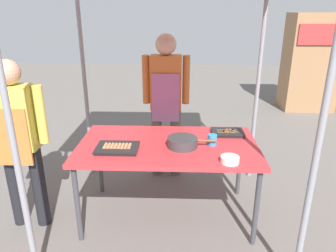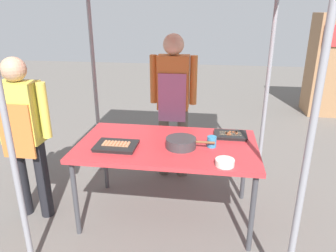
# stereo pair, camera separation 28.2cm
# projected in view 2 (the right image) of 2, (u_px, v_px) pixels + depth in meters

# --- Properties ---
(ground_plane) EXTENTS (18.00, 18.00, 0.00)m
(ground_plane) POSITION_uv_depth(u_px,v_px,m) (167.00, 214.00, 3.09)
(ground_plane) COLOR #66605B
(stall_table) EXTENTS (1.60, 0.90, 0.75)m
(stall_table) POSITION_uv_depth(u_px,v_px,m) (167.00, 149.00, 2.84)
(stall_table) COLOR #C63338
(stall_table) RESTS_ON ground
(tray_grilled_sausages) EXTENTS (0.36, 0.27, 0.05)m
(tray_grilled_sausages) POSITION_uv_depth(u_px,v_px,m) (116.00, 146.00, 2.74)
(tray_grilled_sausages) COLOR black
(tray_grilled_sausages) RESTS_ON stall_table
(tray_meat_skewers) EXTENTS (0.30, 0.22, 0.04)m
(tray_meat_skewers) POSITION_uv_depth(u_px,v_px,m) (230.00, 135.00, 2.98)
(tray_meat_skewers) COLOR black
(tray_meat_skewers) RESTS_ON stall_table
(cooking_wok) EXTENTS (0.42, 0.26, 0.09)m
(cooking_wok) POSITION_uv_depth(u_px,v_px,m) (181.00, 142.00, 2.73)
(cooking_wok) COLOR #38383A
(cooking_wok) RESTS_ON stall_table
(condiment_bowl) EXTENTS (0.15, 0.15, 0.05)m
(condiment_bowl) POSITION_uv_depth(u_px,v_px,m) (225.00, 162.00, 2.42)
(condiment_bowl) COLOR silver
(condiment_bowl) RESTS_ON stall_table
(drink_cup_near_edge) EXTENTS (0.08, 0.08, 0.10)m
(drink_cup_near_edge) POSITION_uv_depth(u_px,v_px,m) (212.00, 142.00, 2.75)
(drink_cup_near_edge) COLOR #338CBF
(drink_cup_near_edge) RESTS_ON stall_table
(vendor_woman) EXTENTS (0.52, 0.23, 1.65)m
(vendor_woman) POSITION_uv_depth(u_px,v_px,m) (173.00, 96.00, 3.50)
(vendor_woman) COLOR #595147
(vendor_woman) RESTS_ON ground
(customer_nearby) EXTENTS (0.52, 0.22, 1.52)m
(customer_nearby) POSITION_uv_depth(u_px,v_px,m) (23.00, 129.00, 2.78)
(customer_nearby) COLOR black
(customer_nearby) RESTS_ON ground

